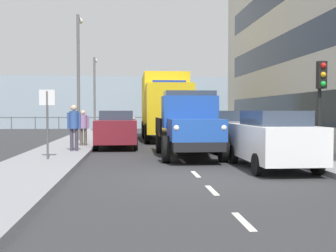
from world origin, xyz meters
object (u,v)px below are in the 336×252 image
car_white_kerbside_near (272,139)px  car_maroon_oppositeside_0 (117,128)px  lamp_post_promenade (79,66)px  lorry_cargo_yellow (165,105)px  traffic_light_near (321,88)px  car_silver_oppositeside_1 (120,124)px  street_sign (47,112)px  lamp_post_far (95,87)px  car_grey_kerbside_1 (229,130)px  truck_vintage_blue (189,126)px  pedestrian_couple_a (74,124)px  pedestrian_in_dark_coat (83,125)px

car_white_kerbside_near → car_maroon_oppositeside_0: size_ratio=0.91×
lamp_post_promenade → lorry_cargo_yellow: bearing=-160.2°
traffic_light_near → lamp_post_promenade: (9.07, -9.46, 1.64)m
car_white_kerbside_near → car_silver_oppositeside_1: size_ratio=1.02×
car_maroon_oppositeside_0 → street_sign: (2.04, 5.72, 0.79)m
car_silver_oppositeside_1 → lamp_post_far: 7.81m
lamp_post_promenade → car_grey_kerbside_1: bearing=142.2°
car_grey_kerbside_1 → lamp_post_far: (6.90, -14.72, 2.65)m
car_white_kerbside_near → lamp_post_promenade: (6.94, -10.83, 3.22)m
car_maroon_oppositeside_0 → lamp_post_promenade: size_ratio=0.68×
street_sign → lamp_post_promenade: bearing=-89.4°
car_silver_oppositeside_1 → lamp_post_promenade: (2.14, 2.29, 3.22)m
lamp_post_far → street_sign: lamp_post_far is taller
truck_vintage_blue → car_white_kerbside_near: bearing=123.9°
pedestrian_couple_a → pedestrian_in_dark_coat: 2.50m
pedestrian_in_dark_coat → traffic_light_near: traffic_light_near is taller
car_maroon_oppositeside_0 → traffic_light_near: (-6.93, 6.15, 1.58)m
lorry_cargo_yellow → car_white_kerbside_near: 12.79m
car_maroon_oppositeside_0 → pedestrian_in_dark_coat: size_ratio=2.85×
car_grey_kerbside_1 → street_sign: size_ratio=1.82×
lamp_post_far → car_silver_oppositeside_1: bearing=106.6°
lorry_cargo_yellow → pedestrian_in_dark_coat: bearing=53.1°
lamp_post_far → car_grey_kerbside_1: bearing=115.1°
car_maroon_oppositeside_0 → lamp_post_promenade: bearing=-57.2°
street_sign → lorry_cargo_yellow: bearing=-113.5°
lorry_cargo_yellow → car_silver_oppositeside_1: 2.95m
car_white_kerbside_near → lamp_post_far: (6.90, -20.15, 2.65)m
pedestrian_in_dark_coat → car_grey_kerbside_1: bearing=165.6°
car_white_kerbside_near → traffic_light_near: size_ratio=1.29×
car_silver_oppositeside_1 → traffic_light_near: traffic_light_near is taller
car_silver_oppositeside_1 → pedestrian_couple_a: (1.56, 8.57, 0.32)m
truck_vintage_blue → lamp_post_far: size_ratio=1.01×
truck_vintage_blue → car_maroon_oppositeside_0: bearing=-58.3°
car_maroon_oppositeside_0 → lamp_post_far: lamp_post_far is taller
traffic_light_near → lamp_post_far: size_ratio=0.57×
truck_vintage_blue → pedestrian_in_dark_coat: truck_vintage_blue is taller
car_grey_kerbside_1 → pedestrian_couple_a: 6.43m
pedestrian_couple_a → car_white_kerbside_near: bearing=144.5°
lorry_cargo_yellow → lamp_post_far: bearing=-58.1°
car_grey_kerbside_1 → lamp_post_promenade: 9.36m
car_maroon_oppositeside_0 → street_sign: 6.12m
pedestrian_couple_a → street_sign: bearing=80.2°
truck_vintage_blue → street_sign: size_ratio=2.51×
pedestrian_in_dark_coat → traffic_light_near: bearing=146.0°
truck_vintage_blue → traffic_light_near: size_ratio=1.76×
car_grey_kerbside_1 → lamp_post_promenade: lamp_post_promenade is taller
car_white_kerbside_near → car_grey_kerbside_1: bearing=-90.0°
traffic_light_near → lamp_post_far: 20.87m
car_grey_kerbside_1 → street_sign: street_sign is taller
car_silver_oppositeside_1 → street_sign: (2.04, 11.32, 0.79)m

